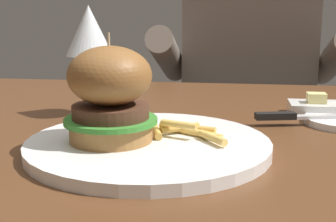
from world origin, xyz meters
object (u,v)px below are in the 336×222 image
butter_dish (316,108)px  diner_person (245,128)px  table_knife (314,116)px  wine_glass (89,34)px  burger_sandwich (110,94)px  main_plate (148,145)px

butter_dish → diner_person: diner_person is taller
table_knife → butter_dish: size_ratio=2.57×
wine_glass → table_knife: (0.35, -0.02, -0.12)m
diner_person → butter_dish: bearing=-80.7°
burger_sandwich → wine_glass: bearing=113.6°
diner_person → main_plate: bearing=-99.7°
butter_dish → burger_sandwich: bearing=-139.1°
main_plate → diner_person: diner_person is taller
burger_sandwich → diner_person: 0.88m
wine_glass → butter_dish: (0.36, 0.05, -0.12)m
main_plate → wine_glass: 0.25m
burger_sandwich → wine_glass: size_ratio=0.73×
wine_glass → table_knife: size_ratio=0.81×
main_plate → table_knife: table_knife is taller
main_plate → diner_person: 0.85m
main_plate → burger_sandwich: bearing=-168.8°
table_knife → butter_dish: (0.01, 0.07, -0.00)m
table_knife → diner_person: size_ratio=0.19×
butter_dish → diner_person: (-0.10, 0.58, -0.19)m
main_plate → butter_dish: (0.23, 0.23, 0.00)m
burger_sandwich → diner_person: size_ratio=0.11×
wine_glass → table_knife: wine_glass is taller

